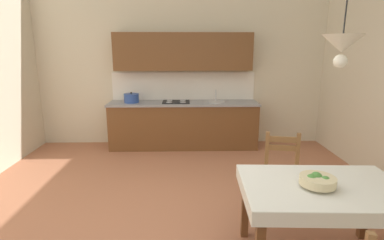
{
  "coord_description": "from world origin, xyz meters",
  "views": [
    {
      "loc": [
        0.07,
        -2.91,
        1.9
      ],
      "look_at": [
        0.14,
        0.24,
        1.15
      ],
      "focal_mm": 27.92,
      "sensor_mm": 36.0,
      "label": 1
    }
  ],
  "objects_px": {
    "kitchen_cabinetry": "(183,104)",
    "dining_chair_kitchen_side": "(282,175)",
    "fruit_bowl": "(317,181)",
    "pendant_lamp": "(342,45)",
    "dining_table": "(322,199)"
  },
  "relations": [
    {
      "from": "kitchen_cabinetry",
      "to": "dining_chair_kitchen_side",
      "type": "distance_m",
      "value": 2.77
    },
    {
      "from": "kitchen_cabinetry",
      "to": "fruit_bowl",
      "type": "distance_m",
      "value": 3.61
    },
    {
      "from": "dining_chair_kitchen_side",
      "to": "pendant_lamp",
      "type": "xyz_separation_m",
      "value": [
        0.1,
        -0.85,
        1.49
      ]
    },
    {
      "from": "kitchen_cabinetry",
      "to": "dining_table",
      "type": "xyz_separation_m",
      "value": [
        1.23,
        -3.38,
        -0.23
      ]
    },
    {
      "from": "fruit_bowl",
      "to": "pendant_lamp",
      "type": "bearing_deg",
      "value": 36.31
    },
    {
      "from": "dining_chair_kitchen_side",
      "to": "pendant_lamp",
      "type": "height_order",
      "value": "pendant_lamp"
    },
    {
      "from": "kitchen_cabinetry",
      "to": "dining_chair_kitchen_side",
      "type": "xyz_separation_m",
      "value": [
        1.18,
        -2.47,
        -0.41
      ]
    },
    {
      "from": "kitchen_cabinetry",
      "to": "dining_chair_kitchen_side",
      "type": "bearing_deg",
      "value": -64.4
    },
    {
      "from": "dining_table",
      "to": "pendant_lamp",
      "type": "xyz_separation_m",
      "value": [
        0.05,
        0.06,
        1.31
      ]
    },
    {
      "from": "dining_table",
      "to": "fruit_bowl",
      "type": "relative_size",
      "value": 4.78
    },
    {
      "from": "fruit_bowl",
      "to": "pendant_lamp",
      "type": "height_order",
      "value": "pendant_lamp"
    },
    {
      "from": "dining_chair_kitchen_side",
      "to": "dining_table",
      "type": "bearing_deg",
      "value": -86.83
    },
    {
      "from": "kitchen_cabinetry",
      "to": "dining_table",
      "type": "relative_size",
      "value": 2.0
    },
    {
      "from": "kitchen_cabinetry",
      "to": "dining_table",
      "type": "distance_m",
      "value": 3.6
    },
    {
      "from": "dining_chair_kitchen_side",
      "to": "fruit_bowl",
      "type": "bearing_deg",
      "value": -91.62
    }
  ]
}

